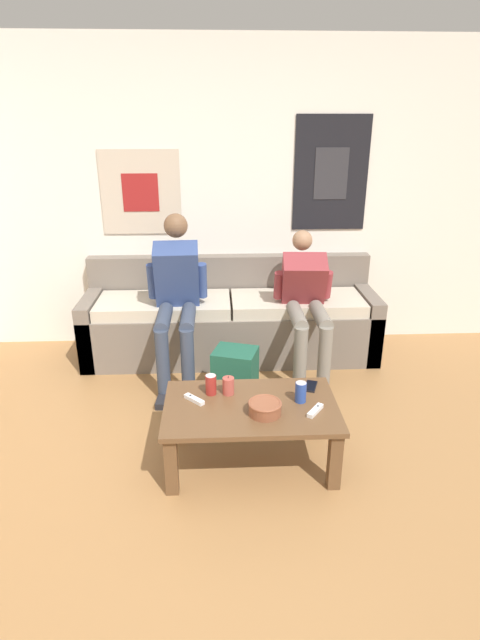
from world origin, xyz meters
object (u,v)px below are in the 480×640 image
Objects in this scene: game_controller_near_left at (194,399)px; cell_phone at (311,386)px; coffee_table at (251,415)px; couch at (231,321)px; person_seated_teen at (306,300)px; drink_can_blue at (301,392)px; drink_can_red at (211,385)px; backpack at (235,377)px; ceramic_bowl at (265,407)px; game_controller_near_right at (315,411)px; person_seated_adult at (176,293)px; pillar_candle at (228,386)px.

game_controller_near_left reaches higher than cell_phone.
couch is at bearing 92.70° from coffee_table.
couch is 2.24× the size of person_seated_teen.
drink_can_blue and drink_can_red have the same top height.
drink_can_red is (-0.16, -1.36, 0.15)m from couch.
backpack is at bearing -143.33° from person_seated_teen.
backpack is 0.86m from ceramic_bowl.
drink_can_blue reaches higher than cell_phone.
person_seated_teen is at bearing 36.67° from backpack.
couch is 1.66m from game_controller_near_right.
couch reaches higher than drink_can_red.
person_seated_teen is at bearing 82.69° from cell_phone.
game_controller_near_right reaches higher than cell_phone.
ceramic_bowl is 0.25m from drink_can_blue.
drink_can_red is (-0.16, -0.57, 0.26)m from backpack.
coffee_table is at bearing -87.30° from couch.
person_seated_adult is (-0.50, 1.16, 0.37)m from coffee_table.
person_seated_teen is 1.25m from drink_can_red.
pillar_candle is at bearing -95.93° from backpack.
couch is 6.27× the size of backpack.
person_seated_adult is at bearing 132.41° from cell_phone.
ceramic_bowl is (0.07, -0.09, 0.11)m from coffee_table.
ceramic_bowl is at bearing -80.25° from backpack.
person_seated_adult reaches higher than ceramic_bowl.
couch is 1.53m from drink_can_blue.
game_controller_near_right is (0.36, -0.10, 0.08)m from coffee_table.
backpack is 3.12× the size of game_controller_near_left.
coffee_table is 0.34m from game_controller_near_left.
backpack is 0.94m from game_controller_near_right.
game_controller_near_right is (0.48, -0.23, -0.04)m from pillar_candle.
couch reaches higher than game_controller_near_right.
ceramic_bowl is at bearing 179.83° from game_controller_near_right.
backpack is 3.32× the size of pillar_candle.
game_controller_near_left is (-0.33, 0.06, 0.08)m from coffee_table.
ceramic_bowl reaches higher than coffee_table.
backpack is 3.17× the size of drink_can_red.
person_seated_teen is (0.51, 1.14, 0.29)m from coffee_table.
game_controller_near_left is 0.70m from game_controller_near_right.
couch is 2.44× the size of coffee_table.
ceramic_bowl reaches higher than cell_phone.
person_seated_adult is 8.33× the size of cell_phone.
ceramic_bowl is 0.43m from game_controller_near_left.
game_controller_near_left is (-0.10, -0.08, -0.05)m from drink_can_red.
cell_phone is at bearing 10.56° from game_controller_near_left.
person_seated_teen is at bearing 57.79° from pillar_candle.
person_seated_adult is 1.08m from drink_can_red.
coffee_table is at bearing -84.69° from backpack.
drink_can_blue is at bearing -62.34° from backpack.
pillar_candle is 0.96× the size of drink_can_red.
ceramic_bowl is 1.61× the size of pillar_candle.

